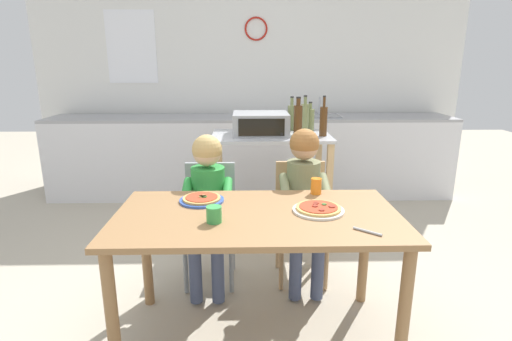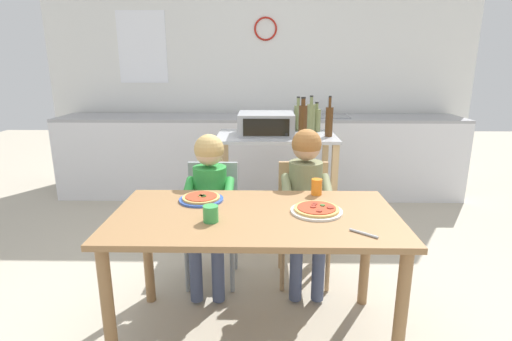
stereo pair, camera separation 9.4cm
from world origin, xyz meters
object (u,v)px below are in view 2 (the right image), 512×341
at_px(bottle_tall_green_wine, 316,120).
at_px(serving_spoon, 364,233).
at_px(dining_chair_left, 212,213).
at_px(child_in_green_shirt, 209,193).
at_px(pizza_plate_white, 317,210).
at_px(drinking_cup_green, 211,214).
at_px(bottle_clear_vinegar, 329,121).
at_px(pizza_plate_blue_rimmed, 201,198).
at_px(bottle_dark_olive_oil, 298,117).
at_px(kitchen_island_cart, 276,170).
at_px(bottle_brown_beer, 303,121).
at_px(bottle_squat_spirits, 311,118).
at_px(toaster_oven, 266,124).
at_px(dining_chair_right, 303,213).
at_px(child_in_olive_shirt, 306,190).
at_px(drinking_cup_orange, 317,187).
at_px(dining_table, 255,231).

distance_m(bottle_tall_green_wine, serving_spoon, 1.80).
bearing_deg(dining_chair_left, child_in_green_shirt, -90.00).
relative_size(pizza_plate_white, drinking_cup_green, 3.33).
distance_m(bottle_clear_vinegar, pizza_plate_blue_rimmed, 1.43).
distance_m(bottle_dark_olive_oil, serving_spoon, 1.87).
relative_size(kitchen_island_cart, dining_chair_left, 1.22).
xyz_separation_m(bottle_brown_beer, drinking_cup_green, (-0.56, -1.26, -0.27)).
bearing_deg(bottle_dark_olive_oil, bottle_squat_spirits, -51.93).
xyz_separation_m(toaster_oven, bottle_tall_green_wine, (0.44, 0.17, 0.01)).
relative_size(dining_chair_right, child_in_olive_shirt, 0.77).
bearing_deg(bottle_clear_vinegar, pizza_plate_blue_rimmed, -128.99).
xyz_separation_m(kitchen_island_cart, drinking_cup_orange, (0.21, -1.04, 0.18)).
bearing_deg(drinking_cup_green, dining_table, 26.56).
bearing_deg(kitchen_island_cart, toaster_oven, 169.99).
relative_size(bottle_squat_spirits, dining_chair_left, 0.39).
height_order(toaster_oven, dining_chair_right, toaster_oven).
bearing_deg(bottle_brown_beer, bottle_squat_spirits, 72.42).
distance_m(bottle_squat_spirits, bottle_brown_beer, 0.33).
relative_size(bottle_dark_olive_oil, pizza_plate_blue_rimmed, 1.18).
bearing_deg(dining_chair_right, bottle_clear_vinegar, 68.11).
bearing_deg(dining_chair_right, kitchen_island_cart, 103.89).
distance_m(toaster_oven, bottle_tall_green_wine, 0.47).
xyz_separation_m(bottle_squat_spirits, pizza_plate_white, (-0.12, -1.44, -0.29)).
bearing_deg(dining_chair_right, child_in_olive_shirt, -90.00).
relative_size(child_in_green_shirt, child_in_olive_shirt, 0.97).
relative_size(child_in_olive_shirt, pizza_plate_blue_rimmed, 4.23).
height_order(bottle_tall_green_wine, pizza_plate_blue_rimmed, bottle_tall_green_wine).
bearing_deg(bottle_clear_vinegar, child_in_green_shirt, -139.03).
bearing_deg(toaster_oven, pizza_plate_white, -79.11).
bearing_deg(bottle_tall_green_wine, pizza_plate_white, -96.80).
bearing_deg(child_in_olive_shirt, toaster_oven, 107.35).
bearing_deg(pizza_plate_white, serving_spoon, -56.93).
xyz_separation_m(toaster_oven, dining_table, (-0.06, -1.37, -0.36)).
distance_m(kitchen_island_cart, dining_table, 1.36).
xyz_separation_m(bottle_tall_green_wine, dining_chair_left, (-0.81, -0.90, -0.52)).
height_order(pizza_plate_white, drinking_cup_green, drinking_cup_green).
xyz_separation_m(bottle_dark_olive_oil, pizza_plate_blue_rimmed, (-0.65, -1.39, -0.27)).
bearing_deg(bottle_squat_spirits, bottle_clear_vinegar, -54.70).
height_order(dining_table, drinking_cup_green, drinking_cup_green).
bearing_deg(bottle_clear_vinegar, dining_chair_right, -111.89).
bearing_deg(bottle_dark_olive_oil, pizza_plate_blue_rimmed, -115.17).
xyz_separation_m(dining_chair_right, drinking_cup_green, (-0.54, -0.77, 0.29)).
bearing_deg(drinking_cup_orange, dining_chair_left, 154.03).
distance_m(dining_table, pizza_plate_blue_rimmed, 0.38).
xyz_separation_m(toaster_oven, pizza_plate_white, (0.26, -1.34, -0.25)).
distance_m(toaster_oven, bottle_brown_beer, 0.36).
relative_size(bottle_tall_green_wine, dining_chair_left, 0.31).
bearing_deg(child_in_olive_shirt, bottle_brown_beer, 87.62).
xyz_separation_m(pizza_plate_blue_rimmed, serving_spoon, (0.81, -0.45, -0.01)).
relative_size(bottle_clear_vinegar, child_in_olive_shirt, 0.31).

